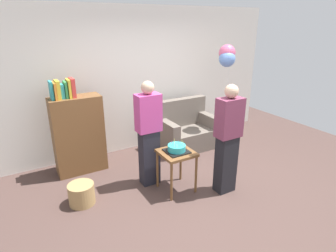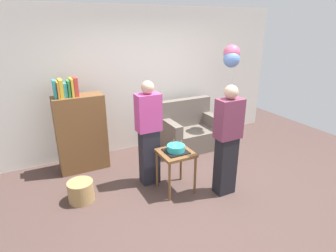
# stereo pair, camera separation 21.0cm
# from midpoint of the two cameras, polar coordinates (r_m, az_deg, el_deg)

# --- Properties ---
(ground_plane) EXTENTS (8.00, 8.00, 0.00)m
(ground_plane) POSITION_cam_midpoint_polar(r_m,az_deg,el_deg) (4.34, 7.49, -13.47)
(ground_plane) COLOR #4C3833
(wall_back) EXTENTS (6.00, 0.10, 2.70)m
(wall_back) POSITION_cam_midpoint_polar(r_m,az_deg,el_deg) (5.51, -4.02, 9.34)
(wall_back) COLOR silver
(wall_back) RESTS_ON ground_plane
(couch) EXTENTS (1.10, 0.70, 0.96)m
(couch) POSITION_cam_midpoint_polar(r_m,az_deg,el_deg) (5.65, 5.54, -1.09)
(couch) COLOR #6B6056
(couch) RESTS_ON ground_plane
(bookshelf) EXTENTS (0.80, 0.36, 1.60)m
(bookshelf) POSITION_cam_midpoint_polar(r_m,az_deg,el_deg) (4.87, -16.14, -1.08)
(bookshelf) COLOR brown
(bookshelf) RESTS_ON ground_plane
(side_table) EXTENTS (0.48, 0.48, 0.63)m
(side_table) POSITION_cam_midpoint_polar(r_m,az_deg,el_deg) (4.14, 3.05, -6.51)
(side_table) COLOR brown
(side_table) RESTS_ON ground_plane
(birthday_cake) EXTENTS (0.32, 0.32, 0.17)m
(birthday_cake) POSITION_cam_midpoint_polar(r_m,az_deg,el_deg) (4.07, 3.09, -4.64)
(birthday_cake) COLOR black
(birthday_cake) RESTS_ON side_table
(person_blowing_candles) EXTENTS (0.36, 0.22, 1.63)m
(person_blowing_candles) POSITION_cam_midpoint_polar(r_m,az_deg,el_deg) (4.21, -2.50, -1.52)
(person_blowing_candles) COLOR #23232D
(person_blowing_candles) RESTS_ON ground_plane
(person_holding_cake) EXTENTS (0.36, 0.22, 1.63)m
(person_holding_cake) POSITION_cam_midpoint_polar(r_m,az_deg,el_deg) (4.06, 13.41, -2.96)
(person_holding_cake) COLOR black
(person_holding_cake) RESTS_ON ground_plane
(wicker_basket) EXTENTS (0.36, 0.36, 0.30)m
(wicker_basket) POSITION_cam_midpoint_polar(r_m,az_deg,el_deg) (4.23, -15.90, -12.65)
(wicker_basket) COLOR #A88451
(wicker_basket) RESTS_ON ground_plane
(handbag) EXTENTS (0.28, 0.14, 0.20)m
(handbag) POSITION_cam_midpoint_polar(r_m,az_deg,el_deg) (5.42, 13.34, -5.35)
(handbag) COLOR #473328
(handbag) RESTS_ON ground_plane
(balloon_bunch) EXTENTS (0.38, 0.40, 2.02)m
(balloon_bunch) POSITION_cam_midpoint_polar(r_m,az_deg,el_deg) (5.40, 13.95, 13.64)
(balloon_bunch) COLOR silver
(balloon_bunch) RESTS_ON ground_plane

